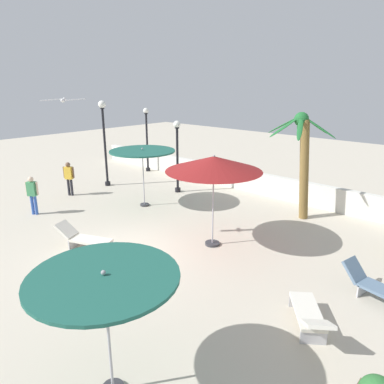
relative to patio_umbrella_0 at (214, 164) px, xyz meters
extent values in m
plane|color=beige|center=(-1.54, -2.26, -2.80)|extent=(56.00, 56.00, 0.00)
cube|color=silver|center=(-1.54, 6.07, -2.28)|extent=(25.20, 0.30, 1.04)
cylinder|color=#333338|center=(0.00, 0.00, -2.76)|extent=(0.50, 0.50, 0.08)
cylinder|color=#A5A5AD|center=(0.00, 0.00, -1.49)|extent=(0.05, 0.05, 2.63)
cone|color=maroon|center=(0.00, 0.00, 0.01)|extent=(3.12, 3.12, 0.48)
sphere|color=#99999E|center=(0.00, 0.00, 0.25)|extent=(0.08, 0.08, 0.08)
cylinder|color=#333338|center=(-4.78, 1.03, -2.76)|extent=(0.40, 0.40, 0.08)
cylinder|color=#A5A5AD|center=(-4.78, 1.03, -1.56)|extent=(0.05, 0.05, 2.49)
cylinder|color=#1E594C|center=(-4.78, 1.03, -0.33)|extent=(2.80, 2.80, 0.06)
sphere|color=#99999E|center=(-4.78, 1.03, -0.23)|extent=(0.08, 0.08, 0.08)
cylinder|color=#A5A5AD|center=(2.49, -5.81, -1.64)|extent=(0.05, 0.05, 2.32)
cylinder|color=#1E594C|center=(2.49, -5.81, -0.50)|extent=(2.46, 2.46, 0.06)
sphere|color=#99999E|center=(2.49, -5.81, -0.42)|extent=(0.08, 0.08, 0.08)
cylinder|color=brown|center=(0.99, 4.42, -0.84)|extent=(0.65, 0.35, 3.94)
sphere|color=#20672F|center=(0.69, 4.42, 1.12)|extent=(0.56, 0.56, 0.56)
ellipsoid|color=#20672F|center=(1.40, 4.52, 0.86)|extent=(1.29, 0.36, 0.78)
ellipsoid|color=#20672F|center=(1.00, 5.08, 0.86)|extent=(0.73, 1.24, 0.78)
ellipsoid|color=#20672F|center=(0.34, 5.06, 0.86)|extent=(0.80, 1.21, 0.78)
ellipsoid|color=#20672F|center=(-0.03, 4.35, 0.86)|extent=(1.29, 0.33, 0.78)
ellipsoid|color=#20672F|center=(0.34, 3.79, 0.86)|extent=(0.80, 1.22, 0.78)
ellipsoid|color=#20672F|center=(0.98, 3.76, 0.86)|extent=(0.70, 1.25, 0.78)
cylinder|color=black|center=(-8.74, 1.81, -2.70)|extent=(0.28, 0.28, 0.20)
cylinder|color=black|center=(-8.74, 1.81, -0.79)|extent=(0.12, 0.12, 4.03)
cylinder|color=black|center=(-8.74, 1.81, 1.23)|extent=(0.22, 0.22, 0.06)
sphere|color=white|center=(-8.74, 1.81, 1.42)|extent=(0.38, 0.38, 0.38)
cylinder|color=black|center=(-5.16, 3.52, -2.70)|extent=(0.28, 0.28, 0.20)
cylinder|color=black|center=(-5.16, 3.52, -1.20)|extent=(0.12, 0.12, 3.20)
cylinder|color=black|center=(-5.16, 3.52, 0.40)|extent=(0.22, 0.22, 0.06)
sphere|color=white|center=(-5.16, 3.52, 0.57)|extent=(0.34, 0.34, 0.34)
cylinder|color=black|center=(-9.61, 5.38, -2.70)|extent=(0.28, 0.28, 0.20)
cylinder|color=black|center=(-9.61, 5.38, -1.05)|extent=(0.12, 0.12, 3.51)
cylinder|color=black|center=(-9.61, 5.38, 0.71)|extent=(0.22, 0.22, 0.06)
sphere|color=white|center=(-9.61, 5.38, 0.87)|extent=(0.32, 0.32, 0.32)
cube|color=#B7B7BC|center=(4.76, 0.38, -2.63)|extent=(0.15, 0.55, 0.35)
cube|color=slate|center=(4.47, 0.44, -2.24)|extent=(0.59, 0.64, 0.54)
cube|color=#B7B7BC|center=(-2.08, -2.76, -2.63)|extent=(0.26, 0.52, 0.35)
cube|color=#B7B7BC|center=(-3.27, -3.28, -2.63)|extent=(0.26, 0.52, 0.35)
cube|color=silver|center=(-2.68, -3.02, -2.45)|extent=(1.50, 1.06, 0.08)
cube|color=silver|center=(-3.50, -3.38, -2.20)|extent=(0.73, 0.73, 0.47)
cube|color=#B7B7BC|center=(3.81, -1.24, -2.63)|extent=(0.46, 0.37, 0.35)
cube|color=#B7B7BC|center=(4.61, -2.27, -2.63)|extent=(0.46, 0.37, 0.35)
cube|color=silver|center=(4.21, -1.75, -2.45)|extent=(1.29, 1.44, 0.08)
cube|color=silver|center=(4.73, -2.42, -2.16)|extent=(0.81, 0.83, 0.36)
cylinder|color=#3359B2|center=(-7.23, -2.74, -2.39)|extent=(0.12, 0.12, 0.82)
cylinder|color=#3359B2|center=(-7.37, -2.82, -2.39)|extent=(0.12, 0.12, 0.82)
cube|color=#3F8C59|center=(-7.30, -2.78, -1.69)|extent=(0.43, 0.40, 0.58)
sphere|color=beige|center=(-7.30, -2.78, -1.29)|extent=(0.22, 0.22, 0.22)
cylinder|color=beige|center=(-7.10, -2.65, -1.66)|extent=(0.08, 0.08, 0.52)
cylinder|color=beige|center=(-7.50, -2.91, -1.66)|extent=(0.08, 0.08, 0.52)
cylinder|color=#26262D|center=(-8.65, -0.47, -2.39)|extent=(0.12, 0.12, 0.83)
cylinder|color=#26262D|center=(-8.52, -0.39, -2.39)|extent=(0.12, 0.12, 0.83)
cube|color=gold|center=(-8.59, -0.43, -1.68)|extent=(0.43, 0.39, 0.59)
sphere|color=brown|center=(-8.59, -0.43, -1.27)|extent=(0.23, 0.23, 0.23)
cylinder|color=brown|center=(-8.79, -0.56, -1.65)|extent=(0.08, 0.08, 0.53)
cylinder|color=brown|center=(-8.38, -0.30, -1.65)|extent=(0.08, 0.08, 0.53)
ellipsoid|color=white|center=(-3.34, -3.12, 1.96)|extent=(0.32, 0.30, 0.12)
sphere|color=white|center=(-3.46, -3.00, 1.99)|extent=(0.10, 0.10, 0.10)
cube|color=silver|center=(-3.56, -3.36, 1.98)|extent=(0.55, 0.59, 0.07)
cube|color=silver|center=(-3.11, -2.87, 1.98)|extent=(0.55, 0.59, 0.08)
camera|label=1|loc=(6.92, -8.54, 2.48)|focal=33.13mm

